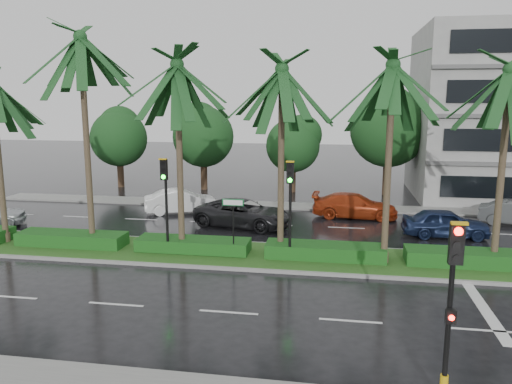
% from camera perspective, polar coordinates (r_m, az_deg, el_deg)
% --- Properties ---
extents(ground, '(120.00, 120.00, 0.00)m').
position_cam_1_polar(ground, '(21.71, -0.24, -8.27)').
color(ground, black).
rests_on(ground, ground).
extents(far_sidewalk, '(40.00, 2.00, 0.12)m').
position_cam_1_polar(far_sidewalk, '(33.18, 3.26, -1.57)').
color(far_sidewalk, slate).
rests_on(far_sidewalk, ground).
extents(median, '(36.00, 4.00, 0.15)m').
position_cam_1_polar(median, '(22.62, 0.19, -7.28)').
color(median, gray).
rests_on(median, ground).
extents(hedge, '(35.20, 1.40, 0.60)m').
position_cam_1_polar(hedge, '(22.51, 0.19, -6.38)').
color(hedge, '#124116').
rests_on(hedge, median).
extents(lane_markings, '(34.00, 13.06, 0.01)m').
position_cam_1_polar(lane_markings, '(21.03, 7.84, -8.99)').
color(lane_markings, silver).
rests_on(lane_markings, ground).
extents(palm_row, '(26.30, 4.20, 10.39)m').
position_cam_1_polar(palm_row, '(21.81, -3.12, 12.62)').
color(palm_row, '#3C3022').
rests_on(palm_row, median).
extents(signal_near, '(0.34, 0.45, 4.36)m').
position_cam_1_polar(signal_near, '(12.03, 21.36, -12.14)').
color(signal_near, black).
rests_on(signal_near, near_sidewalk).
extents(signal_median_left, '(0.34, 0.42, 4.36)m').
position_cam_1_polar(signal_median_left, '(22.24, -10.33, -0.01)').
color(signal_median_left, black).
rests_on(signal_median_left, median).
extents(signal_median_right, '(0.34, 0.42, 4.36)m').
position_cam_1_polar(signal_median_right, '(21.03, 3.92, -0.46)').
color(signal_median_right, black).
rests_on(signal_median_right, median).
extents(street_sign, '(0.95, 0.09, 2.60)m').
position_cam_1_polar(street_sign, '(21.77, -2.63, -2.42)').
color(street_sign, black).
rests_on(street_sign, median).
extents(bg_trees, '(32.88, 5.57, 8.04)m').
position_cam_1_polar(bg_trees, '(37.95, 7.32, 6.88)').
color(bg_trees, '#382B19').
rests_on(bg_trees, ground).
extents(car_white, '(3.18, 4.74, 1.48)m').
position_cam_1_polar(car_white, '(31.54, -8.58, -1.05)').
color(car_white, white).
rests_on(car_white, ground).
extents(car_darkgrey, '(3.76, 5.91, 1.52)m').
position_cam_1_polar(car_darkgrey, '(27.83, -1.48, -2.44)').
color(car_darkgrey, '#232326').
rests_on(car_darkgrey, ground).
extents(car_red, '(2.28, 5.13, 1.46)m').
position_cam_1_polar(car_red, '(30.51, 11.20, -1.54)').
color(car_red, '#A33011').
rests_on(car_red, ground).
extents(car_blue, '(1.87, 4.37, 1.47)m').
position_cam_1_polar(car_blue, '(27.50, 20.84, -3.34)').
color(car_blue, '#182548').
rests_on(car_blue, ground).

